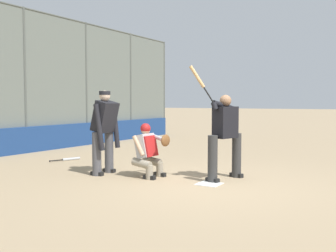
{
  "coord_description": "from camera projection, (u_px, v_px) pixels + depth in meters",
  "views": [
    {
      "loc": [
        6.61,
        3.09,
        1.54
      ],
      "look_at": [
        -0.17,
        -1.0,
        1.05
      ],
      "focal_mm": 42.0,
      "sensor_mm": 36.0,
      "label": 1
    }
  ],
  "objects": [
    {
      "name": "umpire_home",
      "position": [
        105.0,
        129.0,
        8.31
      ],
      "size": [
        0.72,
        0.45,
        1.77
      ],
      "rotation": [
        0.0,
        0.0,
        0.05
      ],
      "color": "#4C4C51",
      "rests_on": "ground_plane"
    },
    {
      "name": "spare_bat_near_backstop",
      "position": [
        69.0,
        159.0,
        10.31
      ],
      "size": [
        0.82,
        0.32,
        0.07
      ],
      "rotation": [
        0.0,
        0.0,
        2.81
      ],
      "color": "black",
      "rests_on": "ground_plane"
    },
    {
      "name": "home_plate_marker",
      "position": [
        209.0,
        184.0,
        7.33
      ],
      "size": [
        0.43,
        0.43,
        0.01
      ],
      "primitive_type": "cube",
      "color": "white",
      "rests_on": "ground_plane"
    },
    {
      "name": "batter_at_plate",
      "position": [
        225.0,
        134.0,
        7.71
      ],
      "size": [
        0.91,
        0.84,
        2.24
      ],
      "rotation": [
        0.0,
        0.0,
        -0.27
      ],
      "color": "#333333",
      "rests_on": "ground_plane"
    },
    {
      "name": "ground_plane",
      "position": [
        209.0,
        184.0,
        7.34
      ],
      "size": [
        160.0,
        160.0,
        0.0
      ],
      "primitive_type": "plane",
      "color": "tan"
    },
    {
      "name": "catcher_behind_plate",
      "position": [
        149.0,
        149.0,
        8.0
      ],
      "size": [
        0.58,
        0.68,
        1.1
      ],
      "rotation": [
        0.0,
        0.0,
        -0.02
      ],
      "color": "gray",
      "rests_on": "ground_plane"
    },
    {
      "name": "bleachers_beyond",
      "position": [
        11.0,
        127.0,
        14.77
      ],
      "size": [
        13.04,
        3.05,
        1.8
      ],
      "color": "slate",
      "rests_on": "ground_plane"
    },
    {
      "name": "fielding_glove_on_dirt",
      "position": [
        154.0,
        147.0,
        12.92
      ],
      "size": [
        0.28,
        0.21,
        0.1
      ],
      "color": "brown",
      "rests_on": "ground_plane"
    }
  ]
}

